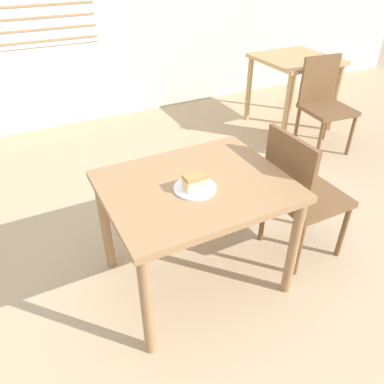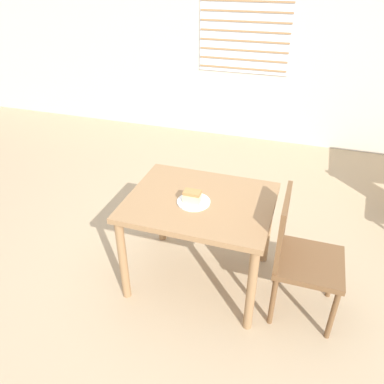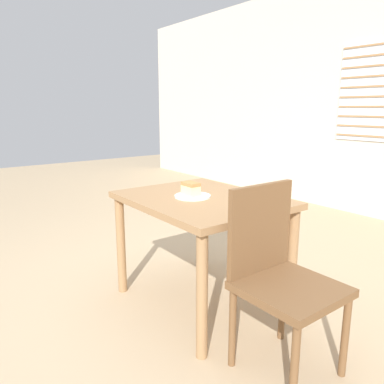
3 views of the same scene
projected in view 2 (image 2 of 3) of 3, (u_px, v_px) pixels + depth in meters
name	position (u px, v px, depth m)	size (l,w,h in m)	color
ground_plane	(190.00, 291.00, 2.83)	(14.00, 14.00, 0.00)	tan
wall_back	(268.00, 31.00, 4.54)	(10.00, 0.09, 2.80)	beige
dining_table_near	(200.00, 212.00, 2.63)	(1.00, 0.81, 0.72)	#9E754C
chair_near_window	(299.00, 254.00, 2.44)	(0.44, 0.44, 0.91)	brown
plate	(194.00, 202.00, 2.54)	(0.23, 0.23, 0.01)	white
cake_slice	(192.00, 196.00, 2.51)	(0.12, 0.07, 0.08)	beige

